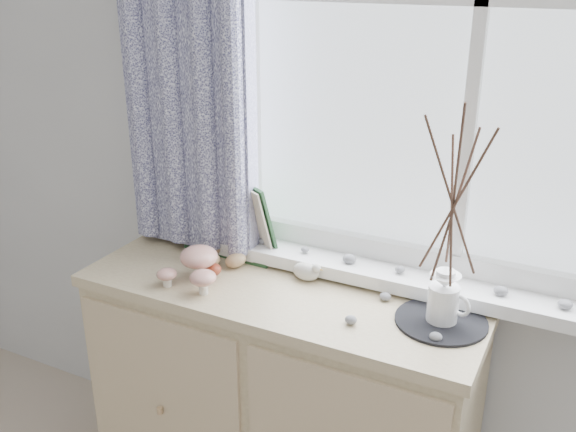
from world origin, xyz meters
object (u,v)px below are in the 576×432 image
object	(u,v)px
toadstool_cluster	(196,264)
twig_pitcher	(454,197)
sideboard	(280,406)
botanical_book	(226,219)

from	to	relation	value
toadstool_cluster	twig_pitcher	bearing A→B (deg)	8.53
sideboard	botanical_book	xyz separation A→B (m)	(-0.25, 0.11, 0.55)
botanical_book	twig_pitcher	xyz separation A→B (m)	(0.72, -0.09, 0.22)
botanical_book	toadstool_cluster	bearing A→B (deg)	-82.29
botanical_book	toadstool_cluster	world-z (taller)	botanical_book
sideboard	toadstool_cluster	world-z (taller)	toadstool_cluster
twig_pitcher	botanical_book	bearing A→B (deg)	-163.56
botanical_book	twig_pitcher	bearing A→B (deg)	-5.13
sideboard	toadstool_cluster	xyz separation A→B (m)	(-0.23, -0.09, 0.49)
botanical_book	toadstool_cluster	size ratio (longest dim) A/B	1.96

